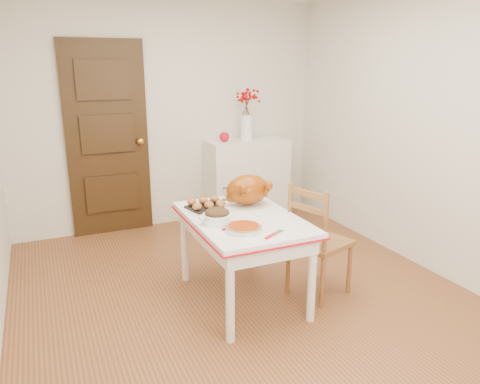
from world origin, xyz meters
name	(u,v)px	position (x,y,z in m)	size (l,w,h in m)	color
floor	(244,297)	(0.00, 0.00, 0.00)	(3.50, 4.00, 0.00)	brown
wall_back	(170,116)	(0.00, 2.00, 1.25)	(3.50, 0.00, 2.50)	beige
wall_right	(425,130)	(1.75, 0.00, 1.25)	(0.00, 4.00, 2.50)	beige
door_back	(108,140)	(-0.70, 1.97, 1.03)	(0.85, 0.06, 2.06)	#331E0D
sideboard	(247,180)	(0.85, 1.78, 0.47)	(0.95, 0.42, 0.95)	silver
kitchen_table	(243,258)	(-0.02, -0.01, 0.35)	(0.79, 1.16, 0.69)	white
chair_oak	(320,239)	(0.59, -0.16, 0.46)	(0.41, 0.41, 0.92)	olive
berry_vase	(247,114)	(0.84, 1.78, 1.25)	(0.32, 0.32, 0.61)	white
apple	(224,137)	(0.56, 1.78, 1.01)	(0.11, 0.11, 0.11)	red
turkey_platter	(248,191)	(0.12, 0.19, 0.82)	(0.41, 0.33, 0.26)	#9C4202
pumpkin_pie	(244,227)	(-0.14, -0.29, 0.72)	(0.25, 0.25, 0.05)	#9A2E08
stuffing_dish	(217,216)	(-0.25, -0.06, 0.74)	(0.27, 0.21, 0.10)	#492D17
rolls_tray	(206,204)	(-0.20, 0.30, 0.73)	(0.28, 0.22, 0.08)	#AA6530
pie_server	(274,234)	(0.02, -0.45, 0.70)	(0.20, 0.06, 0.01)	silver
carving_knife	(240,228)	(-0.15, -0.25, 0.70)	(0.26, 0.06, 0.01)	silver
drinking_glass	(226,194)	(0.03, 0.45, 0.74)	(0.06, 0.06, 0.10)	white
shaker_pair	(249,192)	(0.25, 0.46, 0.74)	(0.09, 0.04, 0.09)	white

